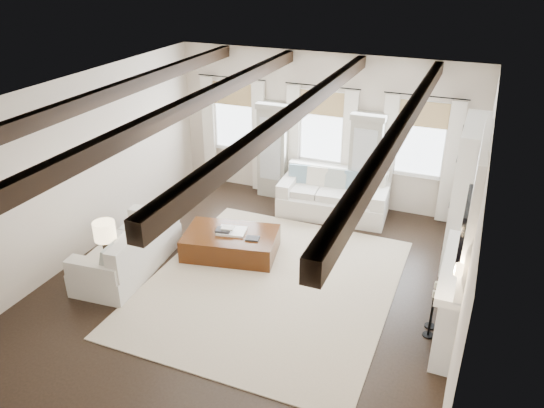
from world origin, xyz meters
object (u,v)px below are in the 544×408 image
at_px(sofa_back, 334,197).
at_px(side_table_back, 274,176).
at_px(sofa_left, 131,250).
at_px(side_table_front, 110,269).
at_px(ottoman, 231,244).

bearing_deg(sofa_back, side_table_back, 158.11).
bearing_deg(sofa_left, side_table_back, 76.10).
relative_size(side_table_front, side_table_back, 0.83).
bearing_deg(ottoman, side_table_front, -143.61).
bearing_deg(side_table_front, side_table_back, 76.78).
relative_size(sofa_back, side_table_front, 4.21).
xyz_separation_m(sofa_back, side_table_back, (-1.62, 0.65, -0.06)).
distance_m(ottoman, side_table_back, 2.99).
distance_m(sofa_back, sofa_left, 4.29).
bearing_deg(side_table_front, sofa_left, 82.35).
bearing_deg(side_table_back, ottoman, -82.85).
bearing_deg(side_table_back, sofa_back, -21.89).
xyz_separation_m(sofa_left, ottoman, (1.37, 1.08, -0.16)).
distance_m(side_table_front, side_table_back, 4.67).
xyz_separation_m(sofa_left, side_table_back, (1.00, 4.05, -0.06)).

